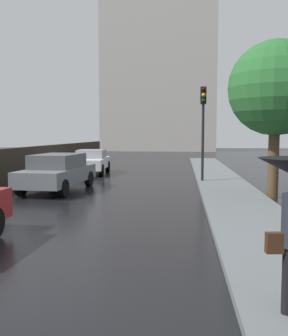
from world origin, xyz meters
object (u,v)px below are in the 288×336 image
at_px(car_white_mid_road, 91,161).
at_px(traffic_light, 203,116).
at_px(street_tree_near, 276,89).
at_px(car_grey_far_ahead, 58,171).

relative_size(car_white_mid_road, traffic_light, 0.97).
distance_m(traffic_light, street_tree_near, 4.35).
bearing_deg(car_grey_far_ahead, street_tree_near, 177.39).
relative_size(car_grey_far_ahead, traffic_light, 1.09).
bearing_deg(car_grey_far_ahead, traffic_light, -151.24).
relative_size(traffic_light, street_tree_near, 0.77).
distance_m(car_white_mid_road, car_grey_far_ahead, 6.50).
height_order(traffic_light, street_tree_near, street_tree_near).
bearing_deg(traffic_light, car_white_mid_road, 148.13).
xyz_separation_m(car_white_mid_road, car_grey_far_ahead, (0.22, -6.49, 0.05)).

